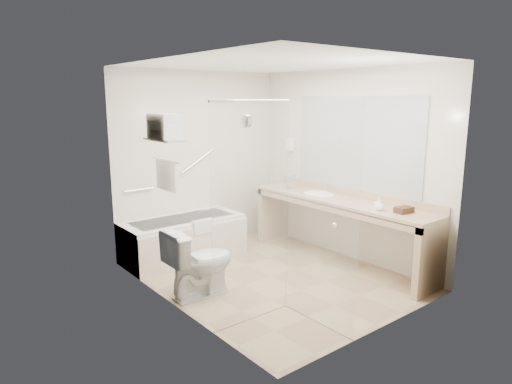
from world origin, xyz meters
TOP-DOWN VIEW (x-y plane):
  - floor at (0.00, 0.00)m, footprint 3.20×3.20m
  - ceiling at (0.00, 0.00)m, footprint 2.60×3.20m
  - wall_back at (0.00, 1.60)m, footprint 2.60×0.10m
  - wall_front at (0.00, -1.60)m, footprint 2.60×0.10m
  - wall_left at (-1.30, 0.00)m, footprint 0.10×3.20m
  - wall_right at (1.30, 0.00)m, footprint 0.10×3.20m
  - bathtub at (-0.50, 1.24)m, footprint 1.60×0.73m
  - grab_bar_short at (-0.95, 1.56)m, footprint 0.40×0.03m
  - grab_bar_long at (-0.05, 1.56)m, footprint 0.53×0.03m
  - shower_enclosure at (-0.63, -0.93)m, footprint 0.96×0.91m
  - towel_shelf at (-1.17, 0.35)m, footprint 0.24×0.55m
  - vanity_counter at (1.02, -0.15)m, footprint 0.55×2.70m
  - sink at (1.05, 0.25)m, footprint 0.40×0.52m
  - faucet at (1.20, 0.25)m, footprint 0.03×0.03m
  - mirror at (1.29, -0.15)m, footprint 0.02×2.00m
  - hairdryer_unit at (1.25, 1.05)m, footprint 0.08×0.10m
  - toilet at (-0.95, 0.09)m, footprint 0.77×0.43m
  - amenity_basket at (1.04, -1.09)m, footprint 0.22×0.16m
  - soap_bottle_a at (0.95, -0.80)m, footprint 0.09×0.15m
  - soap_bottle_b at (0.91, -0.85)m, footprint 0.11×0.14m
  - water_bottle_left at (1.03, 0.71)m, footprint 0.06×0.06m
  - water_bottle_mid at (0.96, 0.77)m, footprint 0.05×0.05m
  - water_bottle_right at (0.98, 1.10)m, footprint 0.06×0.06m
  - drinking_glass_near at (0.98, 0.74)m, footprint 0.10×0.10m
  - drinking_glass_far at (0.85, 0.80)m, footprint 0.09×0.09m

SIDE VIEW (x-z plane):
  - floor at x=0.00m, z-range 0.00..0.00m
  - bathtub at x=-0.50m, z-range -0.02..0.57m
  - toilet at x=-0.95m, z-range 0.00..0.75m
  - vanity_counter at x=1.02m, z-range 0.17..1.12m
  - sink at x=1.05m, z-range 0.75..0.89m
  - soap_bottle_a at x=0.95m, z-range 0.85..0.91m
  - amenity_basket at x=1.04m, z-range 0.85..0.92m
  - drinking_glass_far at x=0.85m, z-range 0.85..0.94m
  - soap_bottle_b at x=0.91m, z-range 0.85..0.95m
  - drinking_glass_near at x=0.98m, z-range 0.85..0.95m
  - water_bottle_mid at x=0.96m, z-range 0.84..1.01m
  - faucet at x=1.20m, z-range 0.86..1.00m
  - water_bottle_right at x=0.98m, z-range 0.84..1.03m
  - water_bottle_left at x=1.03m, z-range 0.84..1.04m
  - grab_bar_short at x=-0.95m, z-range 0.93..0.96m
  - shower_enclosure at x=-0.63m, z-range 0.01..2.12m
  - wall_back at x=0.00m, z-range 0.00..2.50m
  - wall_front at x=0.00m, z-range 0.00..2.50m
  - wall_left at x=-1.30m, z-range 0.00..2.50m
  - wall_right at x=1.30m, z-range 0.00..2.50m
  - grab_bar_long at x=-0.05m, z-range 1.09..1.41m
  - hairdryer_unit at x=1.25m, z-range 1.36..1.54m
  - mirror at x=1.29m, z-range 0.95..2.15m
  - towel_shelf at x=-1.17m, z-range 1.35..2.16m
  - ceiling at x=0.00m, z-range 2.45..2.55m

